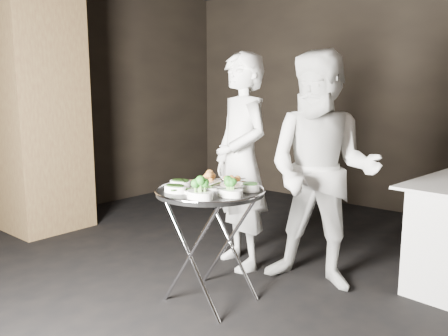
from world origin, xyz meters
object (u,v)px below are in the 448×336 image
Objects in this scene: waiter_left at (241,162)px; waiter_right at (322,172)px; serving_tray at (210,191)px; tray_stand at (210,240)px.

waiter_left is 0.72m from waiter_right.
waiter_left is (-0.25, 0.67, 0.10)m from serving_tray.
tray_stand is 0.36m from serving_tray.
serving_tray is 0.73m from waiter_left.
tray_stand is 0.98m from waiter_right.
tray_stand is at bearing -45.45° from waiter_left.
waiter_right is (0.47, 0.73, 0.09)m from serving_tray.
waiter_right is at bearing 57.19° from tray_stand.
waiter_left is at bearing 110.36° from serving_tray.
serving_tray is 0.42× the size of waiter_left.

